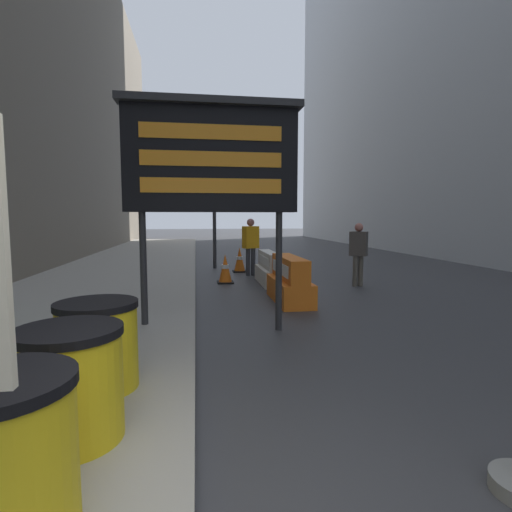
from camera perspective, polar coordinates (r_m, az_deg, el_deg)
barrel_drum_foreground at (r=2.50m, az=-32.76°, el=-23.14°), size 0.74×0.74×0.81m
barrel_drum_middle at (r=3.22m, az=-24.98°, el=-16.21°), size 0.74×0.74×0.81m
barrel_drum_back at (r=4.02m, az=-21.67°, el=-11.71°), size 0.74×0.74×0.81m
message_board at (r=6.02m, az=-6.34°, el=13.57°), size 2.65×0.36×3.43m
jersey_barrier_orange_near at (r=8.30m, az=4.83°, el=-3.71°), size 0.65×1.80×0.94m
jersey_barrier_white at (r=10.54m, az=1.92°, el=-1.96°), size 0.52×1.82×0.84m
traffic_cone_near at (r=10.65m, az=-4.42°, el=-1.85°), size 0.43×0.43×0.77m
traffic_cone_mid at (r=12.82m, az=-2.36°, el=-0.56°), size 0.44×0.44×0.79m
traffic_light_near_curb at (r=13.69m, az=-6.01°, el=11.74°), size 0.28×0.44×4.49m
pedestrian_worker at (r=11.95m, az=-0.77°, el=2.00°), size 0.52×0.43×1.71m
pedestrian_passerby at (r=10.40m, az=14.43°, el=0.96°), size 0.49×0.45×1.60m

